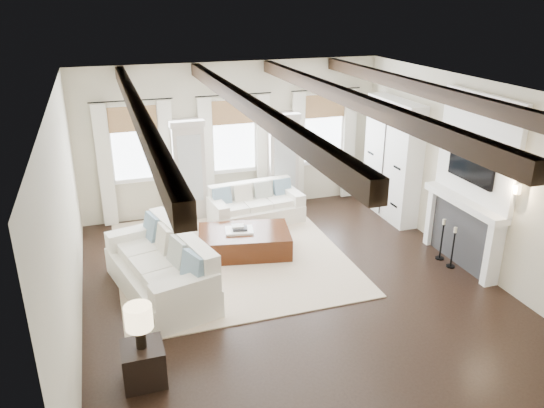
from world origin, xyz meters
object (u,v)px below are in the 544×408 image
object	(u,v)px
side_table_front	(144,364)
ottoman	(244,242)
sofa_back	(255,207)
sofa_left	(164,270)
side_table_back	(186,204)

from	to	relation	value
side_table_front	ottoman	bearing A→B (deg)	54.88
ottoman	side_table_front	bearing A→B (deg)	-113.93
sofa_back	sofa_left	bearing A→B (deg)	-133.89
sofa_back	side_table_back	xyz separation A→B (m)	(-1.33, 0.68, -0.02)
sofa_left	side_table_front	bearing A→B (deg)	-104.42
sofa_left	ottoman	xyz separation A→B (m)	(1.58, 0.94, -0.19)
sofa_left	ottoman	distance (m)	1.84
side_table_back	sofa_back	bearing A→B (deg)	-26.98
sofa_left	sofa_back	bearing A→B (deg)	46.11
sofa_left	side_table_back	distance (m)	3.07
ottoman	side_table_front	xyz separation A→B (m)	(-2.10, -2.99, 0.04)
sofa_left	side_table_back	world-z (taller)	sofa_left
ottoman	side_table_front	world-z (taller)	side_table_front
sofa_back	side_table_back	world-z (taller)	sofa_back
sofa_left	side_table_front	world-z (taller)	sofa_left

